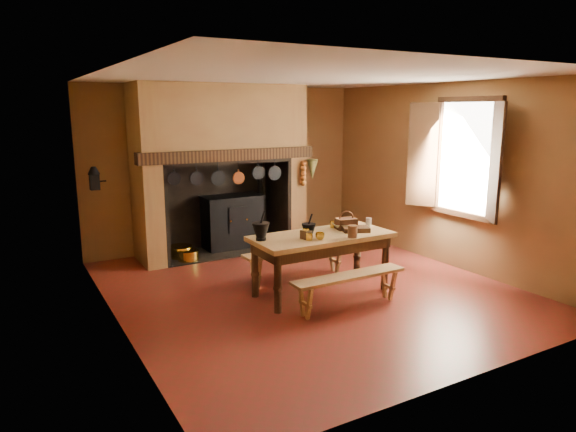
# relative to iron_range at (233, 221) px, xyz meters

# --- Properties ---
(floor) EXTENTS (5.50, 5.50, 0.00)m
(floor) POSITION_rel_iron_range_xyz_m (0.04, -2.45, -0.48)
(floor) COLOR maroon
(floor) RESTS_ON ground
(ceiling) EXTENTS (5.50, 5.50, 0.00)m
(ceiling) POSITION_rel_iron_range_xyz_m (0.04, -2.45, 2.32)
(ceiling) COLOR silver
(ceiling) RESTS_ON back_wall
(back_wall) EXTENTS (5.00, 0.02, 2.80)m
(back_wall) POSITION_rel_iron_range_xyz_m (0.04, 0.30, 0.92)
(back_wall) COLOR olive
(back_wall) RESTS_ON floor
(wall_left) EXTENTS (0.02, 5.50, 2.80)m
(wall_left) POSITION_rel_iron_range_xyz_m (-2.46, -2.45, 0.92)
(wall_left) COLOR olive
(wall_left) RESTS_ON floor
(wall_right) EXTENTS (0.02, 5.50, 2.80)m
(wall_right) POSITION_rel_iron_range_xyz_m (2.54, -2.45, 0.92)
(wall_right) COLOR olive
(wall_right) RESTS_ON floor
(wall_front) EXTENTS (5.00, 0.02, 2.80)m
(wall_front) POSITION_rel_iron_range_xyz_m (0.04, -5.20, 0.92)
(wall_front) COLOR olive
(wall_front) RESTS_ON floor
(chimney_breast) EXTENTS (2.95, 0.96, 2.80)m
(chimney_breast) POSITION_rel_iron_range_xyz_m (-0.26, -0.14, 1.33)
(chimney_breast) COLOR olive
(chimney_breast) RESTS_ON floor
(iron_range) EXTENTS (1.12, 0.55, 1.60)m
(iron_range) POSITION_rel_iron_range_xyz_m (0.00, 0.00, 0.00)
(iron_range) COLOR black
(iron_range) RESTS_ON floor
(hearth_pans) EXTENTS (0.51, 0.62, 0.20)m
(hearth_pans) POSITION_rel_iron_range_xyz_m (-1.01, -0.23, -0.39)
(hearth_pans) COLOR gold
(hearth_pans) RESTS_ON floor
(hanging_pans) EXTENTS (1.92, 0.29, 0.27)m
(hanging_pans) POSITION_rel_iron_range_xyz_m (-0.30, -0.64, 0.88)
(hanging_pans) COLOR black
(hanging_pans) RESTS_ON chimney_breast
(onion_string) EXTENTS (0.12, 0.10, 0.46)m
(onion_string) POSITION_rel_iron_range_xyz_m (1.04, -0.66, 0.85)
(onion_string) COLOR #A14D1D
(onion_string) RESTS_ON chimney_breast
(herb_bunch) EXTENTS (0.20, 0.20, 0.35)m
(herb_bunch) POSITION_rel_iron_range_xyz_m (1.22, -0.66, 0.90)
(herb_bunch) COLOR olive
(herb_bunch) RESTS_ON chimney_breast
(window) EXTENTS (0.39, 1.75, 1.76)m
(window) POSITION_rel_iron_range_xyz_m (2.39, -2.85, 1.22)
(window) COLOR white
(window) RESTS_ON wall_right
(wall_coffee_mill) EXTENTS (0.23, 0.16, 0.31)m
(wall_coffee_mill) POSITION_rel_iron_range_xyz_m (-2.38, -0.90, 1.03)
(wall_coffee_mill) COLOR black
(wall_coffee_mill) RESTS_ON wall_left
(work_table) EXTENTS (1.85, 0.82, 0.80)m
(work_table) POSITION_rel_iron_range_xyz_m (0.10, -2.68, 0.19)
(work_table) COLOR tan
(work_table) RESTS_ON floor
(bench_front) EXTENTS (1.53, 0.27, 0.43)m
(bench_front) POSITION_rel_iron_range_xyz_m (0.10, -3.29, -0.16)
(bench_front) COLOR tan
(bench_front) RESTS_ON floor
(bench_back) EXTENTS (1.62, 0.28, 0.46)m
(bench_back) POSITION_rel_iron_range_xyz_m (0.10, -2.05, -0.14)
(bench_back) COLOR tan
(bench_back) RESTS_ON floor
(mortar_large) EXTENTS (0.22, 0.22, 0.38)m
(mortar_large) POSITION_rel_iron_range_xyz_m (-0.73, -2.56, 0.44)
(mortar_large) COLOR black
(mortar_large) RESTS_ON work_table
(mortar_small) EXTENTS (0.18, 0.18, 0.31)m
(mortar_small) POSITION_rel_iron_range_xyz_m (-0.15, -2.74, 0.42)
(mortar_small) COLOR black
(mortar_small) RESTS_ON work_table
(coffee_grinder) EXTENTS (0.16, 0.13, 0.17)m
(coffee_grinder) POSITION_rel_iron_range_xyz_m (-0.21, -2.78, 0.38)
(coffee_grinder) COLOR #331E10
(coffee_grinder) RESTS_ON work_table
(brass_mug_a) EXTENTS (0.08, 0.08, 0.09)m
(brass_mug_a) POSITION_rel_iron_range_xyz_m (-0.21, -2.85, 0.36)
(brass_mug_a) COLOR gold
(brass_mug_a) RESTS_ON work_table
(brass_mug_b) EXTENTS (0.10, 0.10, 0.09)m
(brass_mug_b) POSITION_rel_iron_range_xyz_m (0.45, -2.42, 0.36)
(brass_mug_b) COLOR gold
(brass_mug_b) RESTS_ON work_table
(mixing_bowl) EXTENTS (0.42, 0.42, 0.08)m
(mixing_bowl) POSITION_rel_iron_range_xyz_m (0.54, -2.55, 0.36)
(mixing_bowl) COLOR #BFBC93
(mixing_bowl) RESTS_ON work_table
(stoneware_crock) EXTENTS (0.15, 0.15, 0.16)m
(stoneware_crock) POSITION_rel_iron_range_xyz_m (0.35, -3.00, 0.40)
(stoneware_crock) COLOR brown
(stoneware_crock) RESTS_ON work_table
(glass_jar) EXTENTS (0.10, 0.10, 0.14)m
(glass_jar) POSITION_rel_iron_range_xyz_m (0.86, -2.68, 0.39)
(glass_jar) COLOR beige
(glass_jar) RESTS_ON work_table
(wicker_basket) EXTENTS (0.30, 0.24, 0.26)m
(wicker_basket) POSITION_rel_iron_range_xyz_m (0.55, -2.59, 0.40)
(wicker_basket) COLOR #442214
(wicker_basket) RESTS_ON work_table
(wooden_tray) EXTENTS (0.42, 0.36, 0.06)m
(wooden_tray) POSITION_rel_iron_range_xyz_m (0.58, -2.75, 0.35)
(wooden_tray) COLOR #331E10
(wooden_tray) RESTS_ON work_table
(brass_cup) EXTENTS (0.13, 0.13, 0.09)m
(brass_cup) POSITION_rel_iron_range_xyz_m (-0.07, -2.89, 0.36)
(brass_cup) COLOR gold
(brass_cup) RESTS_ON work_table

